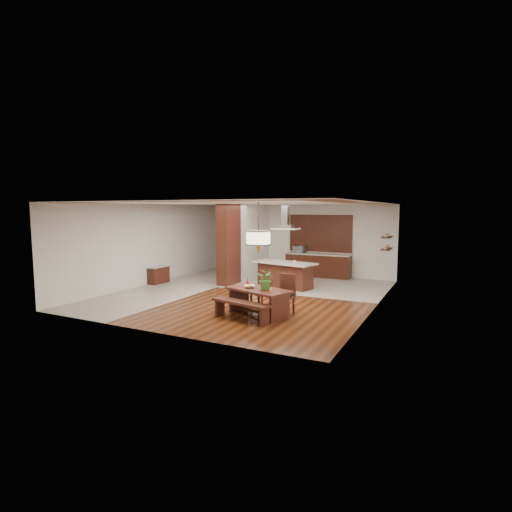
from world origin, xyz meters
The scene contains 25 objects.
room_shell centered at (0.00, 0.00, 2.06)m, with size 9.00×9.04×2.92m.
tile_hallway centered at (-2.75, 0.00, 0.01)m, with size 2.50×9.00×0.01m, color #AFA792.
tile_kitchen centered at (1.25, 2.50, 0.01)m, with size 5.50×4.00×0.01m, color #AFA792.
soffit_band centered at (0.00, 0.00, 2.88)m, with size 8.00×9.00×0.02m, color #432710.
partition_pier centered at (-1.40, 1.20, 1.45)m, with size 0.45×1.00×2.90m, color black.
partition_stub centered at (-1.40, 3.30, 1.45)m, with size 0.18×2.40×2.90m, color silver.
hallway_console centered at (-3.81, 0.20, 0.32)m, with size 0.37×0.88×0.63m, color black.
hallway_doorway centered at (-2.70, 4.40, 1.05)m, with size 1.10×0.20×2.10m, color black.
rear_counter centered at (1.00, 4.20, 0.48)m, with size 2.60×0.62×0.95m.
kitchen_window centered at (1.00, 4.46, 1.75)m, with size 2.60×0.08×1.50m, color olive.
shelf_lower centered at (3.87, 2.60, 1.40)m, with size 0.26×0.90×0.04m, color black.
shelf_upper centered at (3.87, 2.60, 1.80)m, with size 0.26×0.90×0.04m, color black.
dining_table centered at (1.46, -2.19, 0.51)m, with size 1.85×1.32×0.70m.
dining_bench centered at (1.27, -2.77, 0.23)m, with size 1.66×0.36×0.47m, color black, non-canonical shape.
dining_chair_left centered at (1.22, -1.57, 0.51)m, with size 0.45×0.45×1.02m, color black, non-canonical shape.
dining_chair_right centered at (2.02, -1.84, 0.53)m, with size 0.46×0.46×1.05m, color black, non-canonical shape.
pendant_lantern centered at (1.46, -2.19, 2.25)m, with size 0.64×0.64×1.31m, color #FFF4C3, non-canonical shape.
foliage_plant centered at (1.68, -2.20, 0.96)m, with size 0.47×0.41×0.52m, color #387527.
fruit_bowl centered at (1.20, -2.18, 0.73)m, with size 0.28×0.28×0.07m, color beige.
napkin_cone centered at (1.00, -1.91, 0.80)m, with size 0.13×0.13×0.20m, color #9D0B15.
gold_ornament centered at (1.94, -2.48, 0.75)m, with size 0.07×0.07×0.10m, color gold.
kitchen_island centered at (0.65, 1.55, 0.46)m, with size 2.33×1.40×0.90m.
range_hood centered at (0.65, 1.56, 2.46)m, with size 0.90×0.55×0.87m, color silver, non-canonical shape.
island_cup centered at (1.05, 1.43, 0.94)m, with size 0.11×0.11×0.09m, color silver.
microwave centered at (0.20, 4.22, 1.09)m, with size 0.49×0.33×0.27m, color #B9BDC1.
Camera 1 is at (5.87, -11.17, 2.70)m, focal length 28.00 mm.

